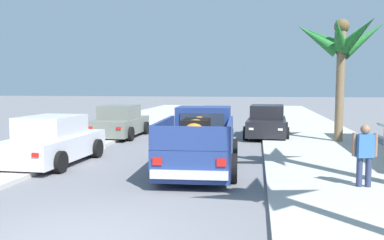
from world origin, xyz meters
TOP-DOWN VIEW (x-y plane):
  - sidewalk_left at (-5.50, 12.00)m, footprint 4.69×60.00m
  - sidewalk_right at (5.50, 12.00)m, footprint 4.69×60.00m
  - curb_left at (-4.55, 12.00)m, footprint 0.16×60.00m
  - curb_right at (4.55, 12.00)m, footprint 0.16×60.00m
  - pickup_truck at (1.23, 5.98)m, footprint 2.37×5.29m
  - car_left_near at (-3.59, 13.05)m, footprint 2.04×4.27m
  - car_right_near at (-3.52, 6.19)m, footprint 2.13×4.30m
  - car_left_mid at (3.37, 14.09)m, footprint 2.17×4.32m
  - palm_tree_left_fore at (6.33, 12.28)m, footprint 3.84×3.74m
  - pedestrian at (5.40, 4.02)m, footprint 0.57×0.30m

SIDE VIEW (x-z plane):
  - curb_left at x=-4.55m, z-range 0.00..0.10m
  - curb_right at x=4.55m, z-range 0.00..0.10m
  - sidewalk_left at x=-5.50m, z-range 0.00..0.12m
  - sidewalk_right at x=5.50m, z-range 0.00..0.12m
  - car_left_near at x=-3.59m, z-range -0.06..1.48m
  - car_right_near at x=-3.52m, z-range -0.06..1.48m
  - car_left_mid at x=3.37m, z-range -0.06..1.48m
  - pickup_truck at x=1.23m, z-range -0.09..1.71m
  - pedestrian at x=5.40m, z-range 0.12..1.71m
  - palm_tree_left_fore at x=6.33m, z-range 1.61..6.89m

